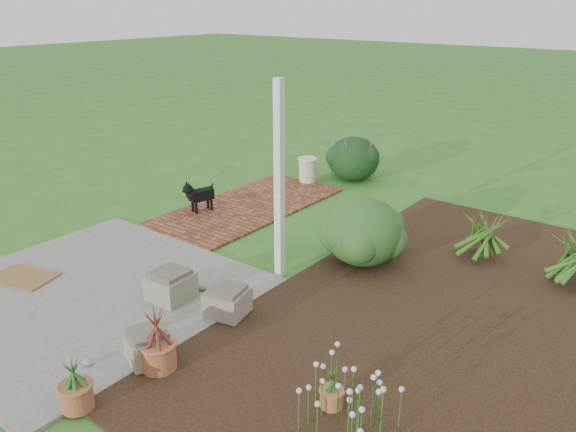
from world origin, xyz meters
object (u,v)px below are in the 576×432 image
Objects in this scene: evergreen_shrub at (364,230)px; cream_ceramic_urn at (307,170)px; stone_trough_near at (149,347)px; black_dog at (199,194)px.

cream_ceramic_urn is at bearing 137.83° from evergreen_shrub.
stone_trough_near is 3.26m from evergreen_shrub.
evergreen_shrub is at bearing 15.86° from black_dog.
evergreen_shrub is (2.67, -2.42, 0.22)m from cream_ceramic_urn.
black_dog is 3.10m from evergreen_shrub.
black_dog reaches higher than cream_ceramic_urn.
cream_ceramic_urn is at bearing 111.06° from stone_trough_near.
black_dog is 0.55× the size of evergreen_shrub.
stone_trough_near is at bearing -35.55° from black_dog.
cream_ceramic_urn is (0.43, 2.46, -0.08)m from black_dog.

